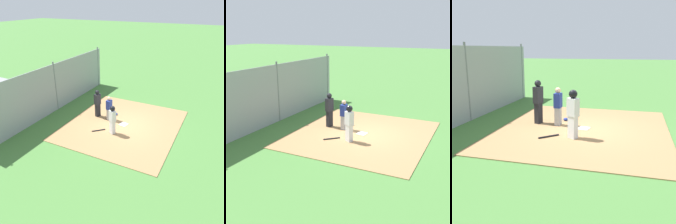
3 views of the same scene
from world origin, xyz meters
The scene contains 10 objects.
ground_plane centered at (0.00, 0.00, 0.00)m, with size 140.00×140.00×0.00m, color #477A38.
dirt_infield centered at (0.00, 0.00, 0.01)m, with size 7.20×6.40×0.03m, color #9E774C.
home_plate centered at (0.00, 0.00, 0.04)m, with size 0.44×0.44×0.02m, color white.
catcher centered at (-0.21, -1.10, 0.83)m, with size 0.39×0.27×1.55m.
umpire centered at (-0.28, -1.97, 0.99)m, with size 0.44×0.36×1.81m.
runner centered at (1.21, -0.15, 1.01)m, with size 0.42×0.46×1.71m.
baseball_bat centered at (1.34, -0.99, 0.06)m, with size 0.06×0.06×0.80m, color black.
catcher_mask centered at (-0.97, -0.98, 0.09)m, with size 0.24×0.20×0.12m, color navy.
backstop_fence centered at (0.00, -5.05, 1.60)m, with size 12.00×0.10×3.35m.
parking_lot centered at (0.00, -10.14, 0.02)m, with size 18.00×5.20×0.04m, color #424247.
Camera 1 is at (11.27, 4.90, 6.88)m, focal length 36.67 mm.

